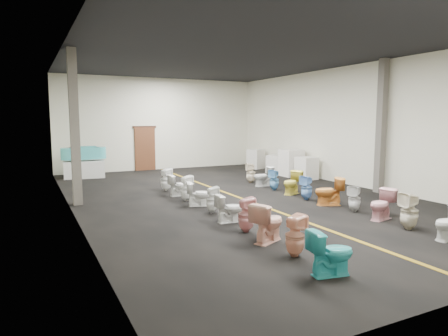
{
  "coord_description": "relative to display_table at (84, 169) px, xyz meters",
  "views": [
    {
      "loc": [
        -6.05,
        -11.23,
        2.5
      ],
      "look_at": [
        0.06,
        1.0,
        0.82
      ],
      "focal_mm": 32.0,
      "sensor_mm": 36.0,
      "label": 1
    }
  ],
  "objects": [
    {
      "name": "toilet_right_7",
      "position": [
        5.7,
        -7.08,
        0.03
      ],
      "size": [
        0.87,
        0.69,
        0.78
      ],
      "primitive_type": "imported",
      "rotation": [
        0.0,
        0.0,
        -1.18
      ],
      "color": "#DCCA44",
      "rests_on": "floor"
    },
    {
      "name": "column_left",
      "position": [
        -0.92,
        -5.6,
        1.89
      ],
      "size": [
        0.25,
        0.25,
        4.5
      ],
      "primitive_type": "cube",
      "color": "#59544C",
      "rests_on": "floor"
    },
    {
      "name": "floor",
      "position": [
        3.83,
        -6.6,
        -0.36
      ],
      "size": [
        16.0,
        16.0,
        0.0
      ],
      "primitive_type": "plane",
      "color": "black",
      "rests_on": "ground"
    },
    {
      "name": "toilet_right_6",
      "position": [
        5.53,
        -8.06,
        0.02
      ],
      "size": [
        0.42,
        0.42,
        0.77
      ],
      "primitive_type": "imported",
      "rotation": [
        0.0,
        0.0,
        -1.35
      ],
      "color": "#6A9ED8",
      "rests_on": "floor"
    },
    {
      "name": "toilet_left_1",
      "position": [
        2.09,
        -12.09,
        0.03
      ],
      "size": [
        0.42,
        0.41,
        0.78
      ],
      "primitive_type": "imported",
      "rotation": [
        0.0,
        0.0,
        1.76
      ],
      "color": "#DE9B7D",
      "rests_on": "floor"
    },
    {
      "name": "appliance_crate_c",
      "position": [
        8.23,
        -2.39,
        0.05
      ],
      "size": [
        0.94,
        0.94,
        0.82
      ],
      "primitive_type": "cube",
      "rotation": [
        0.0,
        0.0,
        0.38
      ],
      "color": "silver",
      "rests_on": "floor"
    },
    {
      "name": "appliance_crate_a",
      "position": [
        8.23,
        -4.62,
        0.1
      ],
      "size": [
        0.77,
        0.77,
        0.93
      ],
      "primitive_type": "cube",
      "rotation": [
        0.0,
        0.0,
        0.06
      ],
      "color": "silver",
      "rests_on": "floor"
    },
    {
      "name": "toilet_right_9",
      "position": [
        5.7,
        -5.27,
        0.01
      ],
      "size": [
        0.79,
        0.53,
        0.74
      ],
      "primitive_type": "imported",
      "rotation": [
        0.0,
        0.0,
        -1.74
      ],
      "color": "silver",
      "rests_on": "floor"
    },
    {
      "name": "toilet_left_9",
      "position": [
        2.12,
        -4.6,
        0.04
      ],
      "size": [
        0.47,
        0.46,
        0.8
      ],
      "primitive_type": "imported",
      "rotation": [
        0.0,
        0.0,
        1.92
      ],
      "color": "white",
      "rests_on": "floor"
    },
    {
      "name": "toilet_right_3",
      "position": [
        5.66,
        -10.87,
        0.02
      ],
      "size": [
        0.83,
        0.59,
        0.77
      ],
      "primitive_type": "imported",
      "rotation": [
        0.0,
        0.0,
        -1.35
      ],
      "color": "pink",
      "rests_on": "floor"
    },
    {
      "name": "toilet_left_2",
      "position": [
        2.13,
        -11.12,
        0.05
      ],
      "size": [
        0.93,
        0.76,
        0.83
      ],
      "primitive_type": "imported",
      "rotation": [
        0.0,
        0.0,
        2.01
      ],
      "color": "#ECAC96",
      "rests_on": "floor"
    },
    {
      "name": "toilet_left_5",
      "position": [
        2.19,
        -8.3,
        -0.01
      ],
      "size": [
        0.36,
        0.35,
        0.71
      ],
      "primitive_type": "imported",
      "rotation": [
        0.0,
        0.0,
        1.47
      ],
      "color": "white",
      "rests_on": "floor"
    },
    {
      "name": "toilet_left_8",
      "position": [
        2.22,
        -5.64,
        -0.01
      ],
      "size": [
        0.69,
        0.4,
        0.7
      ],
      "primitive_type": "imported",
      "rotation": [
        0.0,
        0.0,
        1.59
      ],
      "color": "white",
      "rests_on": "floor"
    },
    {
      "name": "toilet_right_4",
      "position": [
        5.68,
        -9.92,
        -0.0
      ],
      "size": [
        0.44,
        0.43,
        0.72
      ],
      "primitive_type": "imported",
      "rotation": [
        0.0,
        0.0,
        -1.16
      ],
      "color": "silver",
      "rests_on": "floor"
    },
    {
      "name": "wall_left",
      "position": [
        -1.17,
        -6.6,
        1.89
      ],
      "size": [
        0.0,
        16.0,
        16.0
      ],
      "primitive_type": "plane",
      "rotation": [
        1.57,
        0.0,
        1.57
      ],
      "color": "beige",
      "rests_on": "ground"
    },
    {
      "name": "ceiling",
      "position": [
        3.83,
        -6.6,
        4.14
      ],
      "size": [
        16.0,
        16.0,
        0.0
      ],
      "primitive_type": "plane",
      "rotation": [
        3.14,
        0.0,
        0.0
      ],
      "color": "black",
      "rests_on": "ground"
    },
    {
      "name": "toilet_right_8",
      "position": [
        5.59,
        -6.17,
        0.01
      ],
      "size": [
        0.44,
        0.44,
        0.74
      ],
      "primitive_type": "imported",
      "rotation": [
        0.0,
        0.0,
        -1.18
      ],
      "color": "#67A8DC",
      "rests_on": "floor"
    },
    {
      "name": "column_right",
      "position": [
        8.58,
        -8.1,
        1.89
      ],
      "size": [
        0.25,
        0.25,
        4.5
      ],
      "primitive_type": "cube",
      "color": "#59544C",
      "rests_on": "floor"
    },
    {
      "name": "wall_back",
      "position": [
        3.83,
        1.4,
        1.89
      ],
      "size": [
        10.0,
        0.0,
        10.0
      ],
      "primitive_type": "plane",
      "rotation": [
        1.57,
        0.0,
        0.0
      ],
      "color": "beige",
      "rests_on": "ground"
    },
    {
      "name": "wall_right",
      "position": [
        8.83,
        -6.6,
        1.89
      ],
      "size": [
        0.0,
        16.0,
        16.0
      ],
      "primitive_type": "plane",
      "rotation": [
        1.57,
        0.0,
        -1.57
      ],
      "color": "beige",
      "rests_on": "ground"
    },
    {
      "name": "door_frame",
      "position": [
        3.03,
        1.35,
        1.76
      ],
      "size": [
        1.15,
        0.08,
        0.1
      ],
      "primitive_type": "cube",
      "color": "#331C11",
      "rests_on": "back_door"
    },
    {
      "name": "toilet_left_4",
      "position": [
        2.15,
        -9.37,
        -0.02
      ],
      "size": [
        0.7,
        0.42,
        0.69
      ],
      "primitive_type": "imported",
      "rotation": [
        0.0,
        0.0,
        1.52
      ],
      "color": "white",
      "rests_on": "floor"
    },
    {
      "name": "back_door",
      "position": [
        3.03,
        1.34,
        0.69
      ],
      "size": [
        1.0,
        0.1,
        2.1
      ],
      "primitive_type": "cube",
      "color": "#562D19",
      "rests_on": "floor"
    },
    {
      "name": "appliance_crate_b",
      "position": [
        8.23,
        -3.54,
        0.22
      ],
      "size": [
        0.85,
        0.85,
        1.17
      ],
      "primitive_type": "cube",
      "rotation": [
        0.0,
        0.0,
        0.01
      ],
      "color": "silver",
      "rests_on": "floor"
    },
    {
      "name": "display_table",
      "position": [
        0.0,
        0.0,
        0.0
      ],
      "size": [
        1.72,
        1.01,
        0.73
      ],
      "primitive_type": "cube",
      "rotation": [
        0.0,
        0.0,
        -0.12
      ],
      "color": "white",
      "rests_on": "floor"
    },
    {
      "name": "toilet_left_0",
      "position": [
        2.07,
        -13.07,
        0.01
      ],
      "size": [
        0.8,
        0.54,
        0.75
      ],
      "primitive_type": "imported",
      "rotation": [
        0.0,
        0.0,
        1.4
      ],
      "color": "teal",
      "rests_on": "floor"
    },
    {
      "name": "toilet_right_5",
      "position": [
        5.62,
        -8.97,
        0.05
      ],
      "size": [
        0.91,
        0.72,
        0.82
      ],
      "primitive_type": "imported",
      "rotation": [
        0.0,
        0.0,
        -1.95
      ],
      "color": "orange",
      "rests_on": "floor"
    },
    {
      "name": "aisle_stripe",
      "position": [
        3.83,
        -6.6,
        -0.36
      ],
      "size": [
        0.12,
        15.6,
        0.01
      ],
      "primitive_type": "cube",
      "color": "#7C5D12",
      "rests_on": "floor"
    },
    {
      "name": "toilet_left_6",
      "position": [
        2.19,
        -7.36,
        -0.01
      ],
      "size": [
        0.77,
        0.58,
        0.7
      ],
      "primitive_type": "imported",
      "rotation": [
        0.0,
        0.0,
        1.27
      ],
      "color": "white",
      "rests_on": "floor"
    },
    {
      "name": "toilet_left_3",
      "position": [
        2.08,
        -10.31,
        0.03
      ],
      "size": [
        0.41,
        0.4,
        0.79
      ],
      "primitive_type": "imported",
      "rotation": [
        0.0,
        0.0,
        1.43
      ],
      "color": "#D28D8C",
      "rests_on": "floor"
    },
    {
      "name": "toilet_left_7",
      "position": [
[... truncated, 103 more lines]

